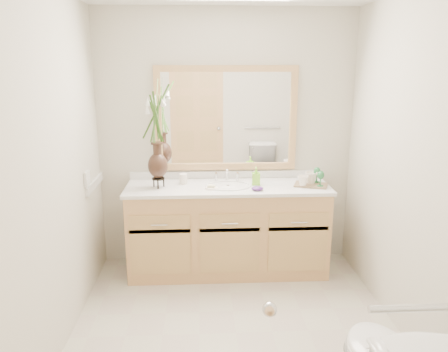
{
  "coord_description": "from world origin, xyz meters",
  "views": [
    {
      "loc": [
        -0.23,
        -2.79,
        1.9
      ],
      "look_at": [
        -0.05,
        0.65,
        1.02
      ],
      "focal_mm": 35.0,
      "sensor_mm": 36.0,
      "label": 1
    }
  ],
  "objects": [
    {
      "name": "wall_back",
      "position": [
        0.0,
        1.3,
        1.2
      ],
      "size": [
        2.4,
        0.02,
        2.4
      ],
      "primitive_type": "cube",
      "color": "beige",
      "rests_on": "floor"
    },
    {
      "name": "soap_bottle",
      "position": [
        0.26,
        1.04,
        0.9
      ],
      "size": [
        0.07,
        0.07,
        0.15
      ],
      "primitive_type": "imported",
      "rotation": [
        0.0,
        0.0,
        -0.07
      ],
      "color": "#86DD34",
      "rests_on": "counter"
    },
    {
      "name": "grab_bar",
      "position": [
        0.7,
        -1.27,
        0.95
      ],
      "size": [
        0.55,
        0.03,
        0.03
      ],
      "primitive_type": "cylinder",
      "rotation": [
        0.0,
        1.57,
        0.0
      ],
      "color": "silver",
      "rests_on": "wall_front"
    },
    {
      "name": "counter",
      "position": [
        0.0,
        1.01,
        0.82
      ],
      "size": [
        1.84,
        0.57,
        0.03
      ],
      "primitive_type": "cube",
      "color": "white",
      "rests_on": "vanity"
    },
    {
      "name": "wall_left",
      "position": [
        -1.2,
        0.0,
        1.2
      ],
      "size": [
        0.02,
        2.6,
        2.4
      ],
      "primitive_type": "cube",
      "color": "beige",
      "rests_on": "floor"
    },
    {
      "name": "mug_left",
      "position": [
        0.67,
        0.94,
        0.89
      ],
      "size": [
        0.12,
        0.11,
        0.1
      ],
      "primitive_type": "imported",
      "rotation": [
        0.0,
        0.0,
        0.26
      ],
      "color": "white",
      "rests_on": "tray"
    },
    {
      "name": "tray",
      "position": [
        0.75,
        0.97,
        0.84
      ],
      "size": [
        0.34,
        0.28,
        0.01
      ],
      "primitive_type": "cube",
      "rotation": [
        0.0,
        0.0,
        -0.34
      ],
      "color": "brown",
      "rests_on": "counter"
    },
    {
      "name": "tumbler",
      "position": [
        -0.4,
        1.1,
        0.88
      ],
      "size": [
        0.07,
        0.07,
        0.09
      ],
      "primitive_type": "cylinder",
      "color": "white",
      "rests_on": "counter"
    },
    {
      "name": "mug_right",
      "position": [
        0.76,
        1.01,
        0.9
      ],
      "size": [
        0.15,
        0.15,
        0.11
      ],
      "primitive_type": "imported",
      "rotation": [
        0.0,
        0.0,
        0.81
      ],
      "color": "white",
      "rests_on": "tray"
    },
    {
      "name": "switch_plate",
      "position": [
        -1.19,
        0.76,
        0.98
      ],
      "size": [
        0.02,
        0.12,
        0.12
      ],
      "primitive_type": "cube",
      "color": "white",
      "rests_on": "wall_left"
    },
    {
      "name": "purple_dish",
      "position": [
        0.25,
        0.85,
        0.85
      ],
      "size": [
        0.12,
        0.11,
        0.04
      ],
      "primitive_type": "ellipsoid",
      "rotation": [
        0.0,
        0.0,
        -0.28
      ],
      "color": "#4E256F",
      "rests_on": "counter"
    },
    {
      "name": "wall_front",
      "position": [
        0.0,
        -1.3,
        1.2
      ],
      "size": [
        2.4,
        0.02,
        2.4
      ],
      "primitive_type": "cube",
      "color": "beige",
      "rests_on": "floor"
    },
    {
      "name": "vanity",
      "position": [
        0.0,
        1.01,
        0.4
      ],
      "size": [
        1.8,
        0.55,
        0.8
      ],
      "color": "tan",
      "rests_on": "floor"
    },
    {
      "name": "wall_right",
      "position": [
        1.2,
        0.0,
        1.2
      ],
      "size": [
        0.02,
        2.6,
        2.4
      ],
      "primitive_type": "cube",
      "color": "beige",
      "rests_on": "floor"
    },
    {
      "name": "mirror",
      "position": [
        0.0,
        1.28,
        1.41
      ],
      "size": [
        1.32,
        0.04,
        0.97
      ],
      "color": "white",
      "rests_on": "wall_back"
    },
    {
      "name": "flower_vase",
      "position": [
        -0.62,
        0.99,
        1.4
      ],
      "size": [
        0.2,
        0.2,
        0.84
      ],
      "rotation": [
        0.0,
        0.0,
        0.4
      ],
      "color": "black",
      "rests_on": "counter"
    },
    {
      "name": "soap_dish",
      "position": [
        -0.15,
        0.92,
        0.84
      ],
      "size": [
        0.11,
        0.11,
        0.04
      ],
      "color": "white",
      "rests_on": "counter"
    },
    {
      "name": "goblet_front",
      "position": [
        0.82,
        0.91,
        0.94
      ],
      "size": [
        0.06,
        0.06,
        0.14
      ],
      "color": "#257139",
      "rests_on": "tray"
    },
    {
      "name": "floor",
      "position": [
        0.0,
        0.0,
        0.0
      ],
      "size": [
        2.6,
        2.6,
        0.0
      ],
      "primitive_type": "plane",
      "color": "beige",
      "rests_on": "ground"
    },
    {
      "name": "door",
      "position": [
        -0.3,
        -1.29,
        1.0
      ],
      "size": [
        0.8,
        0.03,
        2.0
      ],
      "primitive_type": "cube",
      "color": "tan",
      "rests_on": "floor"
    },
    {
      "name": "sink",
      "position": [
        0.0,
        1.0,
        0.78
      ],
      "size": [
        0.38,
        0.34,
        0.23
      ],
      "color": "white",
      "rests_on": "counter"
    },
    {
      "name": "goblet_back",
      "position": [
        0.82,
        1.04,
        0.94
      ],
      "size": [
        0.06,
        0.06,
        0.14
      ],
      "color": "#257139",
      "rests_on": "tray"
    }
  ]
}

